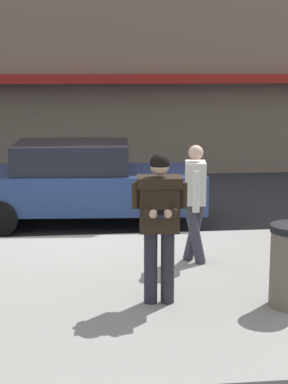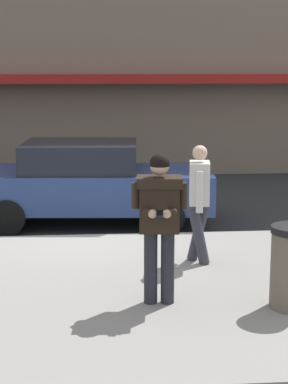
{
  "view_description": "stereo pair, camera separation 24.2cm",
  "coord_description": "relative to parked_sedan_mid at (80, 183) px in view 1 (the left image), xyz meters",
  "views": [
    {
      "loc": [
        -0.02,
        -10.66,
        2.92
      ],
      "look_at": [
        0.82,
        -3.43,
        1.49
      ],
      "focal_mm": 60.0,
      "sensor_mm": 36.0,
      "label": 1
    },
    {
      "loc": [
        0.22,
        -10.68,
        2.92
      ],
      "look_at": [
        0.82,
        -3.43,
        1.49
      ],
      "focal_mm": 60.0,
      "sensor_mm": 36.0,
      "label": 2
    }
  ],
  "objects": [
    {
      "name": "parked_sedan_mid",
      "position": [
        0.0,
        0.0,
        0.0
      ],
      "size": [
        4.63,
        2.19,
        1.54
      ],
      "color": "navy",
      "rests_on": "ground"
    },
    {
      "name": "curb_paint_line",
      "position": [
        0.84,
        -1.1,
        -0.79
      ],
      "size": [
        28.0,
        0.12,
        0.01
      ],
      "primitive_type": "cube",
      "color": "silver",
      "rests_on": "ground"
    },
    {
      "name": "sidewalk",
      "position": [
        0.84,
        -4.0,
        -0.72
      ],
      "size": [
        32.0,
        5.3,
        0.14
      ],
      "primitive_type": "cube",
      "color": "gray",
      "rests_on": "ground"
    },
    {
      "name": "pedestrian_in_light_coat",
      "position": [
        1.58,
        -3.02,
        0.32
      ],
      "size": [
        0.37,
        0.59,
        1.7
      ],
      "color": "#33333D",
      "rests_on": "sidewalk"
    },
    {
      "name": "ground_plane",
      "position": [
        -0.16,
        -1.15,
        -0.79
      ],
      "size": [
        80.0,
        80.0,
        0.0
      ],
      "primitive_type": "plane",
      "color": "#2B2D30"
    },
    {
      "name": "man_texting_on_phone",
      "position": [
        0.84,
        -4.61,
        0.46
      ],
      "size": [
        0.65,
        0.61,
        1.81
      ],
      "color": "#23232B",
      "rests_on": "sidewalk"
    }
  ]
}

